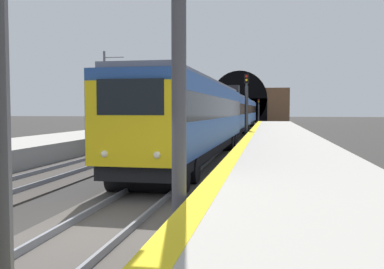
{
  "coord_description": "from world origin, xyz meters",
  "views": [
    {
      "loc": [
        -8.02,
        -3.49,
        2.57
      ],
      "look_at": [
        11.09,
        -0.09,
        1.46
      ],
      "focal_mm": 40.2,
      "sensor_mm": 36.0,
      "label": 1
    }
  ],
  "objects_px": {
    "railway_signal_far": "(259,109)",
    "catenary_mast_far": "(116,99)",
    "railway_signal_mid": "(246,102)",
    "train_adjacent_platform": "(205,113)",
    "catenary_mast_near": "(105,93)",
    "train_main_approaching": "(230,113)"
  },
  "relations": [
    {
      "from": "train_adjacent_platform",
      "to": "catenary_mast_far",
      "type": "distance_m",
      "value": 15.6
    },
    {
      "from": "train_main_approaching",
      "to": "railway_signal_far",
      "type": "bearing_deg",
      "value": 178.59
    },
    {
      "from": "train_main_approaching",
      "to": "catenary_mast_near",
      "type": "xyz_separation_m",
      "value": [
        -1.19,
        11.74,
        1.9
      ]
    },
    {
      "from": "railway_signal_mid",
      "to": "catenary_mast_far",
      "type": "xyz_separation_m",
      "value": [
        6.57,
        13.46,
        0.48
      ]
    },
    {
      "from": "train_adjacent_platform",
      "to": "railway_signal_far",
      "type": "bearing_deg",
      "value": 166.23
    },
    {
      "from": "train_adjacent_platform",
      "to": "railway_signal_far",
      "type": "height_order",
      "value": "railway_signal_far"
    },
    {
      "from": "railway_signal_far",
      "to": "catenary_mast_far",
      "type": "relative_size",
      "value": 0.64
    },
    {
      "from": "train_adjacent_platform",
      "to": "catenary_mast_far",
      "type": "height_order",
      "value": "catenary_mast_far"
    },
    {
      "from": "train_main_approaching",
      "to": "railway_signal_mid",
      "type": "relative_size",
      "value": 10.47
    },
    {
      "from": "train_main_approaching",
      "to": "train_adjacent_platform",
      "type": "xyz_separation_m",
      "value": [
        15.67,
        4.72,
        -0.07
      ]
    },
    {
      "from": "catenary_mast_near",
      "to": "catenary_mast_far",
      "type": "distance_m",
      "value": 3.04
    },
    {
      "from": "catenary_mast_far",
      "to": "train_main_approaching",
      "type": "bearing_deg",
      "value": -98.76
    },
    {
      "from": "catenary_mast_near",
      "to": "catenary_mast_far",
      "type": "xyz_separation_m",
      "value": [
        3.0,
        -0.01,
        -0.48
      ]
    },
    {
      "from": "catenary_mast_near",
      "to": "train_adjacent_platform",
      "type": "bearing_deg",
      "value": -22.61
    },
    {
      "from": "train_main_approaching",
      "to": "catenary_mast_far",
      "type": "xyz_separation_m",
      "value": [
        1.81,
        11.73,
        1.42
      ]
    },
    {
      "from": "catenary_mast_far",
      "to": "catenary_mast_near",
      "type": "bearing_deg",
      "value": 179.75
    },
    {
      "from": "catenary_mast_far",
      "to": "train_adjacent_platform",
      "type": "bearing_deg",
      "value": -26.82
    },
    {
      "from": "train_adjacent_platform",
      "to": "catenary_mast_near",
      "type": "bearing_deg",
      "value": -21.17
    },
    {
      "from": "railway_signal_mid",
      "to": "railway_signal_far",
      "type": "bearing_deg",
      "value": -180.0
    },
    {
      "from": "train_adjacent_platform",
      "to": "catenary_mast_far",
      "type": "bearing_deg",
      "value": -25.38
    },
    {
      "from": "railway_signal_far",
      "to": "catenary_mast_far",
      "type": "distance_m",
      "value": 39.93
    },
    {
      "from": "train_adjacent_platform",
      "to": "railway_signal_mid",
      "type": "bearing_deg",
      "value": 18.97
    }
  ]
}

